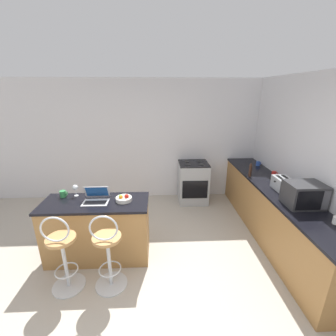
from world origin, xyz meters
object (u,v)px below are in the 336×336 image
(bar_stool_far, at_px, (108,253))
(toaster, at_px, (282,184))
(mug_green, at_px, (63,194))
(wine_glass_short, at_px, (75,188))
(pepper_mill, at_px, (250,170))
(fruit_bowl, at_px, (124,199))
(mug_red, at_px, (274,174))
(mug_blue, at_px, (258,164))
(microwave, at_px, (304,195))
(bar_stool_near, at_px, (63,254))
(stove_range, at_px, (193,182))
(laptop, at_px, (96,198))

(bar_stool_far, bearing_deg, toaster, 19.07)
(mug_green, xyz_separation_m, wine_glass_short, (0.17, 0.03, 0.08))
(pepper_mill, xyz_separation_m, fruit_bowl, (-2.12, -0.87, -0.08))
(mug_red, xyz_separation_m, mug_blue, (-0.02, 0.62, -0.00))
(microwave, relative_size, mug_blue, 5.03)
(mug_red, height_order, pepper_mill, pepper_mill)
(toaster, relative_size, mug_red, 3.14)
(bar_stool_near, distance_m, microwave, 3.13)
(microwave, height_order, mug_red, microwave)
(mug_green, bearing_deg, stove_range, 35.57)
(wine_glass_short, bearing_deg, stove_range, 37.43)
(mug_blue, relative_size, wine_glass_short, 0.54)
(pepper_mill, height_order, fruit_bowl, pepper_mill)
(toaster, xyz_separation_m, mug_blue, (0.14, 1.18, -0.05))
(bar_stool_near, bearing_deg, mug_red, 24.00)
(stove_range, relative_size, pepper_mill, 3.72)
(laptop, xyz_separation_m, pepper_mill, (2.50, 0.86, 0.06))
(microwave, distance_m, stove_range, 2.33)
(bar_stool_near, relative_size, bar_stool_far, 1.00)
(mug_blue, relative_size, fruit_bowl, 0.41)
(bar_stool_near, xyz_separation_m, wine_glass_short, (-0.05, 0.78, 0.51))
(fruit_bowl, bearing_deg, bar_stool_near, -138.32)
(stove_range, height_order, pepper_mill, pepper_mill)
(wine_glass_short, bearing_deg, microwave, -7.84)
(bar_stool_far, relative_size, laptop, 3.07)
(fruit_bowl, bearing_deg, toaster, 6.73)
(bar_stool_far, relative_size, fruit_bowl, 4.77)
(wine_glass_short, height_order, fruit_bowl, wine_glass_short)
(mug_green, bearing_deg, mug_blue, 20.72)
(laptop, xyz_separation_m, mug_red, (2.93, 0.83, -0.01))
(stove_range, xyz_separation_m, wine_glass_short, (-1.95, -1.50, 0.57))
(toaster, height_order, mug_blue, toaster)
(mug_red, bearing_deg, wine_glass_short, -168.81)
(stove_range, xyz_separation_m, pepper_mill, (0.88, -0.82, 0.56))
(stove_range, distance_m, mug_green, 2.66)
(mug_blue, bearing_deg, fruit_bowl, -149.96)
(bar_stool_near, relative_size, mug_blue, 11.50)
(laptop, bearing_deg, fruit_bowl, -1.53)
(fruit_bowl, bearing_deg, microwave, -5.58)
(microwave, xyz_separation_m, toaster, (-0.01, 0.52, -0.06))
(stove_range, distance_m, wine_glass_short, 2.53)
(mug_red, bearing_deg, laptop, -164.16)
(mug_green, height_order, wine_glass_short, wine_glass_short)
(fruit_bowl, bearing_deg, bar_stool_far, -102.50)
(bar_stool_far, relative_size, mug_red, 11.30)
(bar_stool_near, bearing_deg, bar_stool_far, 0.00)
(laptop, height_order, mug_red, laptop)
(mug_red, relative_size, mug_blue, 1.02)
(stove_range, xyz_separation_m, mug_blue, (1.29, -0.23, 0.49))
(bar_stool_far, xyz_separation_m, pepper_mill, (2.25, 1.46, 0.50))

